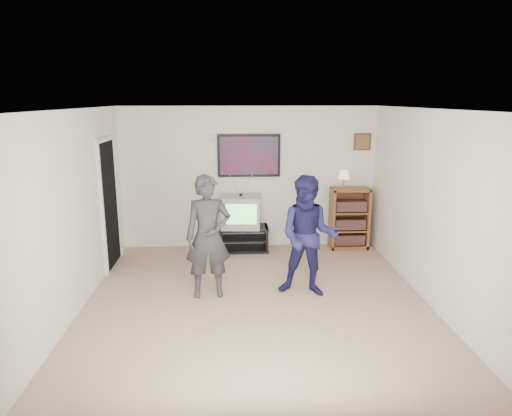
{
  "coord_description": "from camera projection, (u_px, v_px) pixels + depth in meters",
  "views": [
    {
      "loc": [
        -0.31,
        -5.48,
        2.62
      ],
      "look_at": [
        0.02,
        0.63,
        1.15
      ],
      "focal_mm": 32.0,
      "sensor_mm": 36.0,
      "label": 1
    }
  ],
  "objects": [
    {
      "name": "room_shell",
      "position": [
        255.0,
        206.0,
        5.99
      ],
      "size": [
        4.51,
        5.0,
        2.51
      ],
      "color": "#96765F",
      "rests_on": "ground"
    },
    {
      "name": "media_stand",
      "position": [
        244.0,
        238.0,
        8.05
      ],
      "size": [
        0.86,
        0.48,
        0.43
      ],
      "rotation": [
        0.0,
        0.0,
        0.0
      ],
      "color": "black",
      "rests_on": "room_shell"
    },
    {
      "name": "crt_television",
      "position": [
        241.0,
        211.0,
        7.94
      ],
      "size": [
        0.7,
        0.61,
        0.56
      ],
      "primitive_type": null,
      "rotation": [
        0.0,
        0.0,
        -0.08
      ],
      "color": "#9FA09A",
      "rests_on": "media_stand"
    },
    {
      "name": "bookshelf",
      "position": [
        349.0,
        218.0,
        8.12
      ],
      "size": [
        0.66,
        0.38,
        1.09
      ],
      "primitive_type": null,
      "color": "brown",
      "rests_on": "room_shell"
    },
    {
      "name": "table_lamp",
      "position": [
        344.0,
        179.0,
        7.97
      ],
      "size": [
        0.2,
        0.2,
        0.32
      ],
      "primitive_type": null,
      "color": "beige",
      "rests_on": "bookshelf"
    },
    {
      "name": "person_tall",
      "position": [
        208.0,
        237.0,
        6.06
      ],
      "size": [
        0.65,
        0.47,
        1.67
      ],
      "primitive_type": "imported",
      "rotation": [
        0.0,
        0.0,
        0.12
      ],
      "color": "#2E2E31",
      "rests_on": "room_shell"
    },
    {
      "name": "person_short",
      "position": [
        308.0,
        237.0,
        6.1
      ],
      "size": [
        0.93,
        0.8,
        1.65
      ],
      "primitive_type": "imported",
      "rotation": [
        0.0,
        0.0,
        -0.25
      ],
      "color": "#1B1A47",
      "rests_on": "room_shell"
    },
    {
      "name": "controller_left",
      "position": [
        211.0,
        205.0,
        6.14
      ],
      "size": [
        0.04,
        0.12,
        0.04
      ],
      "primitive_type": "cube",
      "rotation": [
        0.0,
        0.0,
        0.01
      ],
      "color": "white",
      "rests_on": "person_tall"
    },
    {
      "name": "controller_right",
      "position": [
        303.0,
        222.0,
        6.3
      ],
      "size": [
        0.06,
        0.12,
        0.03
      ],
      "primitive_type": "cube",
      "rotation": [
        0.0,
        0.0,
        -0.25
      ],
      "color": "white",
      "rests_on": "person_short"
    },
    {
      "name": "poster",
      "position": [
        249.0,
        156.0,
        7.96
      ],
      "size": [
        1.1,
        0.03,
        0.75
      ],
      "primitive_type": "cube",
      "color": "black",
      "rests_on": "room_shell"
    },
    {
      "name": "air_vent",
      "position": [
        217.0,
        138.0,
        7.87
      ],
      "size": [
        0.28,
        0.02,
        0.14
      ],
      "primitive_type": "cube",
      "color": "white",
      "rests_on": "room_shell"
    },
    {
      "name": "small_picture",
      "position": [
        362.0,
        142.0,
        8.02
      ],
      "size": [
        0.3,
        0.03,
        0.3
      ],
      "primitive_type": "cube",
      "color": "#4B2F18",
      "rests_on": "room_shell"
    },
    {
      "name": "doorway",
      "position": [
        109.0,
        205.0,
        7.15
      ],
      "size": [
        0.03,
        0.85,
        2.0
      ],
      "primitive_type": "cube",
      "color": "black",
      "rests_on": "room_shell"
    }
  ]
}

